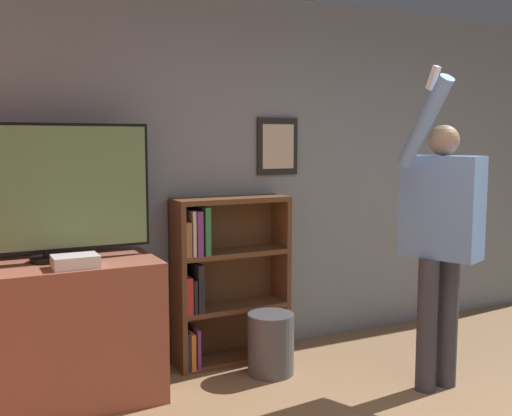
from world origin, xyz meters
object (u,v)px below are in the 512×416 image
(game_console, at_px, (75,261))
(waste_bin, at_px, (271,344))
(bookshelf, at_px, (221,278))
(television, at_px, (45,190))
(person, at_px, (441,229))

(game_console, bearing_deg, waste_bin, 1.16)
(game_console, relative_size, waste_bin, 0.61)
(bookshelf, distance_m, waste_bin, 0.60)
(television, height_order, person, person)
(game_console, bearing_deg, person, -17.52)
(television, bearing_deg, person, -22.19)
(television, distance_m, person, 2.48)
(television, height_order, game_console, television)
(television, bearing_deg, bookshelf, 6.98)
(bookshelf, height_order, waste_bin, bookshelf)
(bookshelf, distance_m, person, 1.58)
(bookshelf, relative_size, person, 0.59)
(bookshelf, xyz_separation_m, person, (1.08, -1.08, 0.43))
(person, relative_size, waste_bin, 4.80)
(game_console, height_order, bookshelf, bookshelf)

